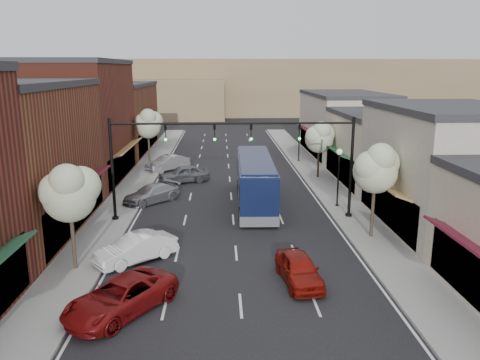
{
  "coord_description": "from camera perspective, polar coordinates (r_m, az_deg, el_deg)",
  "views": [
    {
      "loc": [
        -0.8,
        -22.57,
        10.1
      ],
      "look_at": [
        0.57,
        10.44,
        2.2
      ],
      "focal_mm": 35.0,
      "sensor_mm": 36.0,
      "label": 1
    }
  ],
  "objects": [
    {
      "name": "curb_left",
      "position": [
        42.73,
        -10.65,
        -0.36
      ],
      "size": [
        0.25,
        73.0,
        0.17
      ],
      "primitive_type": "cube",
      "color": "gray",
      "rests_on": "ground"
    },
    {
      "name": "parked_car_a",
      "position": [
        20.94,
        -14.32,
        -13.61
      ],
      "size": [
        4.99,
        5.64,
        1.45
      ],
      "primitive_type": "imported",
      "rotation": [
        0.0,
        0.0,
        -0.62
      ],
      "color": "maroon",
      "rests_on": "ground"
    },
    {
      "name": "tree_left_near",
      "position": [
        24.44,
        -20.07,
        -1.31
      ],
      "size": [
        2.85,
        2.65,
        5.69
      ],
      "color": "#47382B",
      "rests_on": "ground"
    },
    {
      "name": "sidewalk_left",
      "position": [
        42.96,
        -12.5,
        -0.37
      ],
      "size": [
        2.8,
        73.0,
        0.15
      ],
      "primitive_type": "cube",
      "color": "gray",
      "rests_on": "ground"
    },
    {
      "name": "bldg_right_midnear",
      "position": [
        32.64,
        24.09,
        1.32
      ],
      "size": [
        9.14,
        12.1,
        7.9
      ],
      "color": "beige",
      "rests_on": "ground"
    },
    {
      "name": "lamp_post_far",
      "position": [
        51.78,
        7.24,
        5.47
      ],
      "size": [
        0.44,
        0.44,
        4.44
      ],
      "color": "black",
      "rests_on": "ground"
    },
    {
      "name": "coach_bus",
      "position": [
        35.29,
        1.87,
        -0.04
      ],
      "size": [
        2.85,
        11.8,
        3.59
      ],
      "rotation": [
        0.0,
        0.0,
        -0.02
      ],
      "color": "#0E1738",
      "rests_on": "ground"
    },
    {
      "name": "tree_left_far",
      "position": [
        49.39,
        -11.12,
        6.81
      ],
      "size": [
        2.85,
        2.65,
        6.13
      ],
      "color": "#47382B",
      "rests_on": "ground"
    },
    {
      "name": "bldg_left_midnear",
      "position": [
        32.04,
        -27.14,
        2.17
      ],
      "size": [
        10.14,
        14.1,
        9.4
      ],
      "color": "brown",
      "rests_on": "ground"
    },
    {
      "name": "tree_right_far",
      "position": [
        43.91,
        9.71,
        5.26
      ],
      "size": [
        2.85,
        2.65,
        5.43
      ],
      "color": "#47382B",
      "rests_on": "ground"
    },
    {
      "name": "bldg_right_midfar",
      "position": [
        43.64,
        17.1,
        3.71
      ],
      "size": [
        9.14,
        12.1,
        6.4
      ],
      "color": "beige",
      "rests_on": "ground"
    },
    {
      "name": "parked_car_c",
      "position": [
        36.69,
        -10.76,
        -1.67
      ],
      "size": [
        4.67,
        4.72,
        1.37
      ],
      "primitive_type": "imported",
      "rotation": [
        0.0,
        0.0,
        -0.77
      ],
      "color": "#95959A",
      "rests_on": "ground"
    },
    {
      "name": "sidewalk_right",
      "position": [
        43.27,
        9.97,
        -0.16
      ],
      "size": [
        2.8,
        73.0,
        0.15
      ],
      "primitive_type": "cube",
      "color": "gray",
      "rests_on": "ground"
    },
    {
      "name": "signal_mast_left",
      "position": [
        31.43,
        -11.18,
        3.15
      ],
      "size": [
        8.22,
        0.46,
        7.0
      ],
      "color": "black",
      "rests_on": "ground"
    },
    {
      "name": "tree_right_near",
      "position": [
        28.61,
        16.32,
        1.51
      ],
      "size": [
        2.85,
        2.65,
        5.95
      ],
      "color": "#47382B",
      "rests_on": "ground"
    },
    {
      "name": "red_hatchback",
      "position": [
        23.08,
        7.2,
        -10.7
      ],
      "size": [
        2.14,
        4.29,
        1.41
      ],
      "primitive_type": "imported",
      "rotation": [
        0.0,
        0.0,
        0.12
      ],
      "color": "maroon",
      "rests_on": "ground"
    },
    {
      "name": "parked_car_e",
      "position": [
        47.95,
        -8.8,
        2.06
      ],
      "size": [
        4.5,
        4.37,
        1.53
      ],
      "primitive_type": "imported",
      "rotation": [
        0.0,
        0.0,
        -0.81
      ],
      "color": "#AAA9AE",
      "rests_on": "ground"
    },
    {
      "name": "curb_right",
      "position": [
        42.99,
        8.15,
        -0.18
      ],
      "size": [
        0.25,
        73.0,
        0.17
      ],
      "primitive_type": "cube",
      "color": "gray",
      "rests_on": "ground"
    },
    {
      "name": "signal_mast_right",
      "position": [
        31.71,
        9.36,
        3.32
      ],
      "size": [
        8.22,
        0.46,
        7.0
      ],
      "color": "black",
      "rests_on": "ground"
    },
    {
      "name": "bldg_right_far",
      "position": [
        56.83,
        12.52,
        6.62
      ],
      "size": [
        9.14,
        16.1,
        7.4
      ],
      "color": "beige",
      "rests_on": "ground"
    },
    {
      "name": "lamp_post_near",
      "position": [
        34.9,
        11.95,
        1.42
      ],
      "size": [
        0.44,
        0.44,
        4.44
      ],
      "color": "black",
      "rests_on": "ground"
    },
    {
      "name": "bldg_left_far",
      "position": [
        60.38,
        -15.33,
        7.33
      ],
      "size": [
        10.14,
        18.1,
        8.4
      ],
      "color": "brown",
      "rests_on": "ground"
    },
    {
      "name": "hill_near",
      "position": [
        103.62,
        -16.1,
        9.56
      ],
      "size": [
        50.0,
        20.0,
        8.0
      ],
      "primitive_type": "cube",
      "color": "#7A6647",
      "rests_on": "ground"
    },
    {
      "name": "ground",
      "position": [
        24.74,
        -0.32,
        -10.65
      ],
      "size": [
        160.0,
        160.0,
        0.0
      ],
      "primitive_type": "plane",
      "color": "black",
      "rests_on": "ground"
    },
    {
      "name": "hill_far",
      "position": [
        112.65,
        -2.0,
        11.36
      ],
      "size": [
        120.0,
        30.0,
        12.0
      ],
      "primitive_type": "cube",
      "color": "#7A6647",
      "rests_on": "ground"
    },
    {
      "name": "parked_car_b",
      "position": [
        25.84,
        -12.58,
        -8.14
      ],
      "size": [
        4.45,
        4.02,
        1.47
      ],
      "primitive_type": "imported",
      "rotation": [
        0.0,
        0.0,
        -0.89
      ],
      "color": "white",
      "rests_on": "ground"
    },
    {
      "name": "bldg_left_midfar",
      "position": [
        44.89,
        -19.92,
        6.64
      ],
      "size": [
        10.14,
        14.1,
        10.9
      ],
      "color": "maroon",
      "rests_on": "ground"
    },
    {
      "name": "parked_car_d",
      "position": [
        42.71,
        -6.88,
        0.74
      ],
      "size": [
        4.93,
        3.19,
        1.56
      ],
      "primitive_type": "imported",
      "rotation": [
        0.0,
        0.0,
        -1.25
      ],
      "color": "#53565A",
      "rests_on": "ground"
    }
  ]
}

